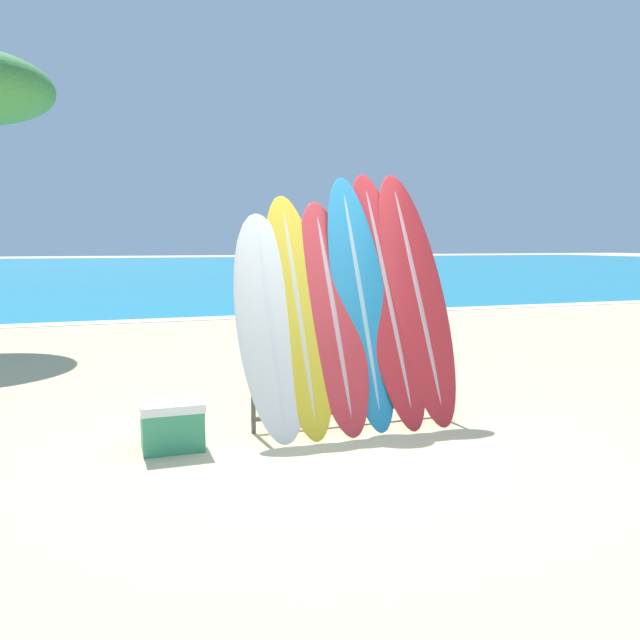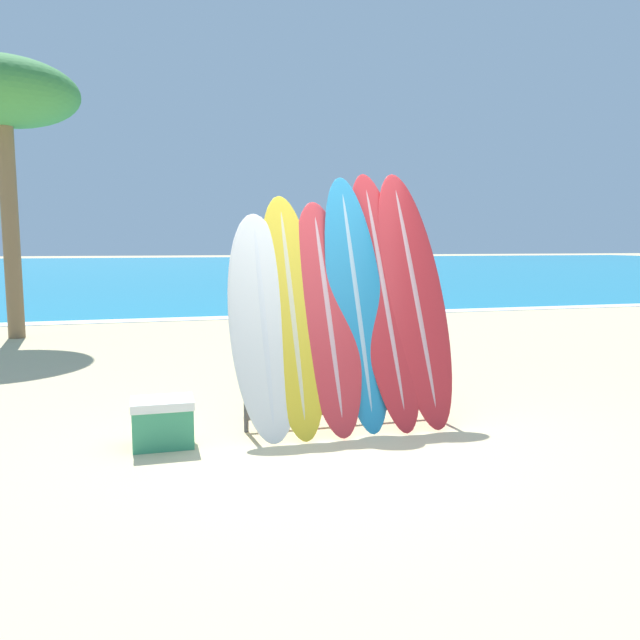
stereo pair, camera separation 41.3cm
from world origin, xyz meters
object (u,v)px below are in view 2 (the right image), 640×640
person_mid_beach (293,284)px  palm_tree (3,98)px  surfboard_rack (343,375)px  surfboard_slot_1 (292,310)px  surfboard_slot_0 (263,322)px  surfboard_slot_3 (356,298)px  surfboard_slot_4 (383,294)px  surfboard_slot_2 (327,312)px  surfboard_slot_5 (414,293)px  cooler_box (163,422)px  person_near_water (292,310)px

person_mid_beach → palm_tree: bearing=-39.3°
surfboard_rack → surfboard_slot_1: 0.74m
palm_tree → surfboard_slot_0: bearing=-63.3°
surfboard_slot_3 → surfboard_slot_4: 0.28m
person_mid_beach → surfboard_slot_1: bearing=41.1°
surfboard_rack → surfboard_slot_2: size_ratio=0.89×
surfboard_slot_5 → cooler_box: surfboard_slot_5 is taller
surfboard_slot_4 → person_near_water: size_ratio=1.49×
palm_tree → surfboard_slot_2: bearing=-59.2°
surfboard_slot_1 → surfboard_slot_3: bearing=2.7°
surfboard_slot_1 → palm_tree: bearing=118.7°
surfboard_slot_4 → person_mid_beach: bearing=85.4°
surfboard_slot_0 → surfboard_slot_5: 1.45m
surfboard_rack → person_mid_beach: (0.91, 6.13, 0.41)m
surfboard_slot_0 → person_mid_beach: size_ratio=1.21×
surfboard_slot_0 → surfboard_slot_5: surfboard_slot_5 is taller
person_mid_beach → surfboard_slot_3: bearing=46.6°
surfboard_slot_1 → surfboard_slot_3: 0.61m
surfboard_slot_2 → surfboard_slot_3: surfboard_slot_3 is taller
surfboard_slot_1 → person_near_water: 1.77m
person_near_water → surfboard_rack: bearing=-10.0°
surfboard_slot_3 → surfboard_slot_5: surfboard_slot_5 is taller
surfboard_slot_0 → surfboard_slot_2: surfboard_slot_2 is taller
surfboard_slot_4 → person_mid_beach: 6.00m
surfboard_slot_1 → surfboard_slot_2: (0.32, -0.02, -0.02)m
surfboard_rack → person_near_water: size_ratio=1.15×
surfboard_slot_2 → palm_tree: bearing=120.8°
surfboard_rack → surfboard_slot_3: (0.15, 0.12, 0.68)m
surfboard_slot_1 → palm_tree: size_ratio=0.45×
surfboard_slot_1 → surfboard_slot_4: (0.88, 0.06, 0.12)m
surfboard_slot_5 → person_mid_beach: 6.00m
surfboard_slot_4 → palm_tree: bearing=124.8°
surfboard_slot_5 → cooler_box: 2.51m
surfboard_slot_3 → surfboard_slot_2: bearing=-170.7°
person_near_water → person_mid_beach: 4.43m
surfboard_slot_5 → person_mid_beach: (0.19, 5.99, -0.30)m
surfboard_slot_0 → person_mid_beach: bearing=75.1°
surfboard_slot_2 → surfboard_slot_1: bearing=176.9°
surfboard_slot_3 → surfboard_slot_1: bearing=-177.3°
surfboard_rack → surfboard_slot_3: 0.70m
surfboard_slot_4 → cooler_box: size_ratio=4.75×
surfboard_slot_3 → person_mid_beach: (0.76, 6.01, -0.27)m
surfboard_slot_3 → palm_tree: size_ratio=0.49×
person_near_water → palm_tree: 6.74m
surfboard_slot_3 → palm_tree: (-4.05, 6.27, 2.86)m
surfboard_rack → surfboard_slot_0: bearing=176.5°
surfboard_slot_0 → cooler_box: bearing=-164.5°
surfboard_slot_3 → surfboard_slot_5: (0.57, 0.02, 0.03)m
cooler_box → palm_tree: bearing=109.4°
surfboard_slot_2 → surfboard_slot_0: bearing=-177.1°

